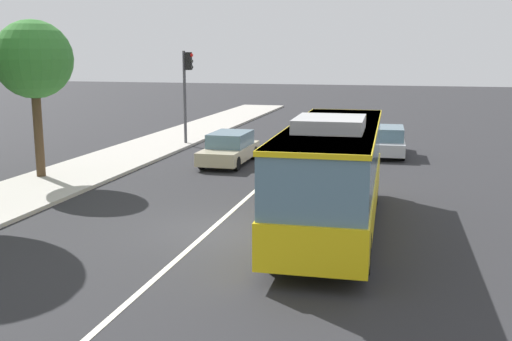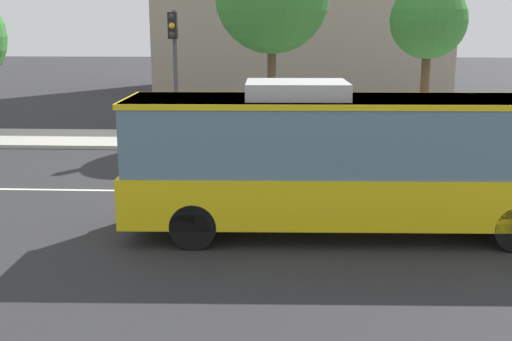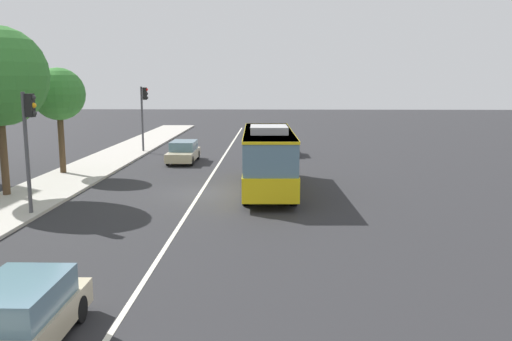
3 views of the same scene
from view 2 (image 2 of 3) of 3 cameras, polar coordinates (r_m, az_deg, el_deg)
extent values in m
plane|color=#28282B|center=(17.81, 4.48, -2.09)|extent=(160.00, 160.00, 0.00)
cube|color=#B2ADA3|center=(25.65, 4.00, 2.75)|extent=(80.00, 3.89, 0.14)
cube|color=silver|center=(17.81, 4.48, -2.07)|extent=(76.00, 0.16, 0.01)
cube|color=yellow|center=(14.29, 8.41, -1.94)|extent=(10.07, 2.80, 1.10)
cube|color=slate|center=(14.01, 8.59, 3.35)|extent=(9.87, 2.72, 1.58)
cube|color=yellow|center=(13.91, 8.69, 6.30)|extent=(9.97, 2.77, 0.12)
cube|color=#B2B2B2|center=(13.78, 3.73, 7.37)|extent=(2.25, 1.87, 0.36)
cylinder|color=black|center=(16.23, 19.87, -2.52)|extent=(1.01, 0.33, 1.00)
cylinder|color=black|center=(15.44, -4.79, -2.54)|extent=(1.01, 0.33, 1.00)
cylinder|color=black|center=(13.35, -5.75, -5.07)|extent=(1.01, 0.33, 1.00)
cylinder|color=#47474C|center=(24.19, -7.33, 8.11)|extent=(0.16, 0.16, 5.20)
cube|color=black|center=(23.83, -7.61, 12.96)|extent=(0.33, 0.29, 0.96)
sphere|color=#2D2D2D|center=(23.68, -7.71, 13.73)|extent=(0.22, 0.22, 0.22)
sphere|color=#F9A514|center=(23.68, -7.69, 12.96)|extent=(0.22, 0.22, 0.22)
sphere|color=#2D2D2D|center=(23.68, -7.66, 12.19)|extent=(0.22, 0.22, 0.22)
cylinder|color=#4C3823|center=(26.69, 1.42, 7.46)|extent=(0.36, 0.36, 4.08)
cylinder|color=#4C3823|center=(26.99, 15.07, 6.67)|extent=(0.36, 0.36, 3.70)
sphere|color=#387F33|center=(26.85, 15.45, 13.08)|extent=(3.11, 3.11, 3.11)
cube|color=slate|center=(48.01, 15.70, 9.54)|extent=(0.19, 12.86, 1.50)
cube|color=slate|center=(47.95, 15.96, 13.60)|extent=(0.19, 12.86, 1.50)
camera|label=1|loc=(19.66, -51.86, 9.74)|focal=42.66mm
camera|label=3|loc=(29.14, -60.45, 8.53)|focal=37.27mm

